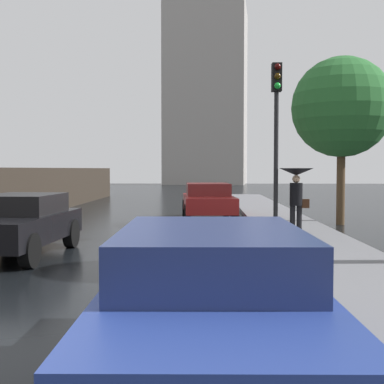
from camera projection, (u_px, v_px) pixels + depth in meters
name	position (u px, v px, depth m)	size (l,w,h in m)	color
car_blue_near_kerb	(211.00, 304.00, 4.34)	(1.88, 4.13, 1.39)	navy
car_red_mid_road	(208.00, 200.00, 18.93)	(2.09, 4.21, 1.35)	maroon
car_black_far_ahead	(20.00, 223.00, 11.00)	(1.88, 3.95, 1.34)	black
pedestrian_with_umbrella_near	(296.00, 183.00, 13.51)	(0.92, 0.92, 1.78)	black
traffic_light	(276.00, 117.00, 13.53)	(0.26, 0.39, 4.58)	black
street_tree_near	(342.00, 108.00, 17.02)	(3.38, 3.38, 5.67)	#4C3823
distant_tower	(207.00, 94.00, 63.06)	(10.72, 10.91, 27.73)	#9E9993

